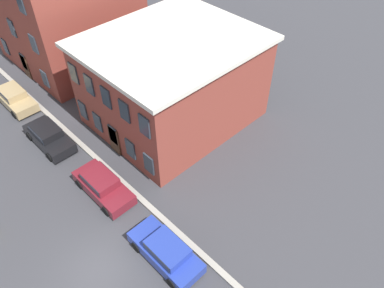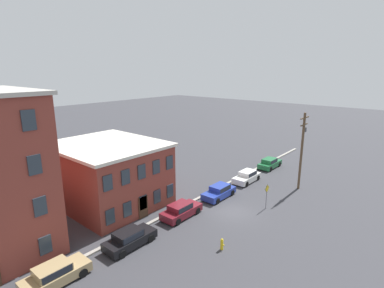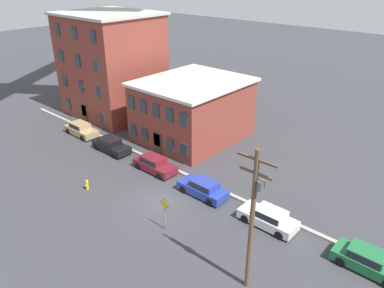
{
  "view_description": "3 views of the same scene",
  "coord_description": "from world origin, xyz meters",
  "px_view_note": "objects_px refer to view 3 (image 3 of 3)",
  "views": [
    {
      "loc": [
        10.32,
        -3.22,
        18.61
      ],
      "look_at": [
        1.96,
        4.94,
        7.35
      ],
      "focal_mm": 35.0,
      "sensor_mm": 36.0,
      "label": 1
    },
    {
      "loc": [
        -23.95,
        -14.84,
        14.08
      ],
      "look_at": [
        -0.32,
        5.09,
        6.32
      ],
      "focal_mm": 28.0,
      "sensor_mm": 36.0,
      "label": 2
    },
    {
      "loc": [
        19.0,
        -17.68,
        17.59
      ],
      "look_at": [
        -0.68,
        4.57,
        3.43
      ],
      "focal_mm": 35.0,
      "sensor_mm": 36.0,
      "label": 3
    }
  ],
  "objects_px": {
    "car_black": "(111,145)",
    "car_blue": "(203,188)",
    "car_white": "(269,217)",
    "car_green": "(368,260)",
    "car_tan": "(81,129)",
    "caution_sign": "(165,209)",
    "utility_pole": "(253,215)",
    "fire_hydrant": "(87,185)",
    "car_maroon": "(154,164)"
  },
  "relations": [
    {
      "from": "car_green",
      "to": "caution_sign",
      "type": "bearing_deg",
      "value": -155.49
    },
    {
      "from": "car_black",
      "to": "car_blue",
      "type": "height_order",
      "value": "same"
    },
    {
      "from": "caution_sign",
      "to": "fire_hydrant",
      "type": "relative_size",
      "value": 2.79
    },
    {
      "from": "fire_hydrant",
      "to": "car_blue",
      "type": "bearing_deg",
      "value": 36.33
    },
    {
      "from": "utility_pole",
      "to": "car_black",
      "type": "bearing_deg",
      "value": 164.31
    },
    {
      "from": "car_black",
      "to": "car_green",
      "type": "bearing_deg",
      "value": 0.72
    },
    {
      "from": "caution_sign",
      "to": "car_blue",
      "type": "bearing_deg",
      "value": 98.73
    },
    {
      "from": "car_black",
      "to": "car_blue",
      "type": "distance_m",
      "value": 12.6
    },
    {
      "from": "car_green",
      "to": "caution_sign",
      "type": "height_order",
      "value": "caution_sign"
    },
    {
      "from": "car_black",
      "to": "car_green",
      "type": "xyz_separation_m",
      "value": [
        25.93,
        0.33,
        0.0
      ]
    },
    {
      "from": "car_black",
      "to": "utility_pole",
      "type": "height_order",
      "value": "utility_pole"
    },
    {
      "from": "car_white",
      "to": "car_green",
      "type": "height_order",
      "value": "same"
    },
    {
      "from": "car_blue",
      "to": "utility_pole",
      "type": "height_order",
      "value": "utility_pole"
    },
    {
      "from": "car_green",
      "to": "fire_hydrant",
      "type": "height_order",
      "value": "car_green"
    },
    {
      "from": "car_blue",
      "to": "caution_sign",
      "type": "xyz_separation_m",
      "value": [
        0.82,
        -5.33,
        1.03
      ]
    },
    {
      "from": "car_blue",
      "to": "fire_hydrant",
      "type": "relative_size",
      "value": 4.58
    },
    {
      "from": "car_tan",
      "to": "car_green",
      "type": "bearing_deg",
      "value": -0.0
    },
    {
      "from": "car_black",
      "to": "car_white",
      "type": "relative_size",
      "value": 1.0
    },
    {
      "from": "car_tan",
      "to": "utility_pole",
      "type": "distance_m",
      "value": 28.05
    },
    {
      "from": "fire_hydrant",
      "to": "utility_pole",
      "type": "bearing_deg",
      "value": 0.44
    },
    {
      "from": "car_tan",
      "to": "utility_pole",
      "type": "relative_size",
      "value": 0.48
    },
    {
      "from": "car_black",
      "to": "utility_pole",
      "type": "distance_m",
      "value": 22.24
    },
    {
      "from": "utility_pole",
      "to": "fire_hydrant",
      "type": "bearing_deg",
      "value": -179.56
    },
    {
      "from": "car_blue",
      "to": "car_green",
      "type": "height_order",
      "value": "same"
    },
    {
      "from": "car_tan",
      "to": "car_maroon",
      "type": "height_order",
      "value": "same"
    },
    {
      "from": "car_white",
      "to": "car_green",
      "type": "distance_m",
      "value": 7.06
    },
    {
      "from": "caution_sign",
      "to": "utility_pole",
      "type": "height_order",
      "value": "utility_pole"
    },
    {
      "from": "caution_sign",
      "to": "utility_pole",
      "type": "distance_m",
      "value": 8.32
    },
    {
      "from": "car_tan",
      "to": "car_black",
      "type": "distance_m",
      "value": 6.01
    },
    {
      "from": "car_blue",
      "to": "car_white",
      "type": "bearing_deg",
      "value": 0.7
    },
    {
      "from": "car_blue",
      "to": "car_white",
      "type": "relative_size",
      "value": 1.0
    },
    {
      "from": "car_black",
      "to": "fire_hydrant",
      "type": "distance_m",
      "value": 7.51
    },
    {
      "from": "car_white",
      "to": "fire_hydrant",
      "type": "xyz_separation_m",
      "value": [
        -14.41,
        -6.06,
        -0.27
      ]
    },
    {
      "from": "car_black",
      "to": "fire_hydrant",
      "type": "xyz_separation_m",
      "value": [
        4.47,
        -6.02,
        -0.27
      ]
    },
    {
      "from": "utility_pole",
      "to": "car_tan",
      "type": "bearing_deg",
      "value": 167.01
    },
    {
      "from": "car_tan",
      "to": "car_blue",
      "type": "bearing_deg",
      "value": -1.15
    },
    {
      "from": "car_white",
      "to": "caution_sign",
      "type": "relative_size",
      "value": 1.64
    },
    {
      "from": "car_maroon",
      "to": "car_green",
      "type": "height_order",
      "value": "same"
    },
    {
      "from": "car_tan",
      "to": "car_blue",
      "type": "height_order",
      "value": "same"
    },
    {
      "from": "car_white",
      "to": "utility_pole",
      "type": "height_order",
      "value": "utility_pole"
    },
    {
      "from": "car_maroon",
      "to": "car_blue",
      "type": "relative_size",
      "value": 1.0
    },
    {
      "from": "car_green",
      "to": "utility_pole",
      "type": "bearing_deg",
      "value": -128.49
    },
    {
      "from": "car_maroon",
      "to": "car_green",
      "type": "xyz_separation_m",
      "value": [
        19.51,
        0.17,
        0.0
      ]
    },
    {
      "from": "car_black",
      "to": "car_maroon",
      "type": "distance_m",
      "value": 6.42
    },
    {
      "from": "car_tan",
      "to": "fire_hydrant",
      "type": "relative_size",
      "value": 4.58
    },
    {
      "from": "car_blue",
      "to": "fire_hydrant",
      "type": "distance_m",
      "value": 10.1
    },
    {
      "from": "car_green",
      "to": "car_black",
      "type": "bearing_deg",
      "value": -179.28
    },
    {
      "from": "car_blue",
      "to": "car_white",
      "type": "xyz_separation_m",
      "value": [
        6.27,
        0.08,
        0.0
      ]
    },
    {
      "from": "car_tan",
      "to": "caution_sign",
      "type": "height_order",
      "value": "caution_sign"
    },
    {
      "from": "car_blue",
      "to": "fire_hydrant",
      "type": "height_order",
      "value": "car_blue"
    }
  ]
}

